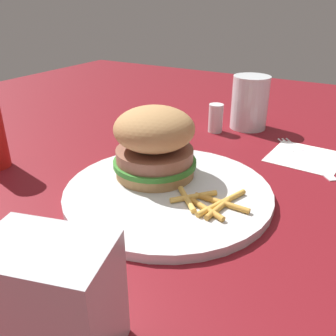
{
  "coord_description": "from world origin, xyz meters",
  "views": [
    {
      "loc": [
        -0.23,
        0.39,
        0.25
      ],
      "look_at": [
        -0.01,
        0.03,
        0.04
      ],
      "focal_mm": 38.73,
      "sensor_mm": 36.0,
      "label": 1
    }
  ],
  "objects_px": {
    "fork": "(305,155)",
    "napkin": "(305,157)",
    "napkin_dispenser": "(53,302)",
    "salt_shaker": "(216,118)",
    "drink_glass": "(249,105)",
    "fries_pile": "(209,203)",
    "sandwich": "(153,143)",
    "plate": "(168,192)"
  },
  "relations": [
    {
      "from": "fries_pile",
      "to": "salt_shaker",
      "type": "bearing_deg",
      "value": -67.68
    },
    {
      "from": "sandwich",
      "to": "napkin_dispenser",
      "type": "bearing_deg",
      "value": 107.9
    },
    {
      "from": "plate",
      "to": "salt_shaker",
      "type": "distance_m",
      "value": 0.27
    },
    {
      "from": "fork",
      "to": "sandwich",
      "type": "bearing_deg",
      "value": 50.62
    },
    {
      "from": "plate",
      "to": "fork",
      "type": "height_order",
      "value": "plate"
    },
    {
      "from": "salt_shaker",
      "to": "napkin",
      "type": "bearing_deg",
      "value": 167.6
    },
    {
      "from": "sandwich",
      "to": "napkin",
      "type": "relative_size",
      "value": 1.07
    },
    {
      "from": "napkin",
      "to": "drink_glass",
      "type": "height_order",
      "value": "drink_glass"
    },
    {
      "from": "fries_pile",
      "to": "napkin",
      "type": "relative_size",
      "value": 0.91
    },
    {
      "from": "sandwich",
      "to": "napkin",
      "type": "bearing_deg",
      "value": -129.72
    },
    {
      "from": "napkin",
      "to": "napkin_dispenser",
      "type": "xyz_separation_m",
      "value": [
        0.08,
        0.47,
        0.05
      ]
    },
    {
      "from": "fries_pile",
      "to": "drink_glass",
      "type": "distance_m",
      "value": 0.34
    },
    {
      "from": "napkin",
      "to": "salt_shaker",
      "type": "distance_m",
      "value": 0.19
    },
    {
      "from": "sandwich",
      "to": "fork",
      "type": "distance_m",
      "value": 0.27
    },
    {
      "from": "sandwich",
      "to": "napkin_dispenser",
      "type": "relative_size",
      "value": 1.19
    },
    {
      "from": "fork",
      "to": "napkin_dispenser",
      "type": "distance_m",
      "value": 0.48
    },
    {
      "from": "sandwich",
      "to": "napkin",
      "type": "xyz_separation_m",
      "value": [
        -0.17,
        -0.2,
        -0.06
      ]
    },
    {
      "from": "fork",
      "to": "salt_shaker",
      "type": "distance_m",
      "value": 0.19
    },
    {
      "from": "sandwich",
      "to": "fork",
      "type": "relative_size",
      "value": 0.82
    },
    {
      "from": "fries_pile",
      "to": "fork",
      "type": "relative_size",
      "value": 0.69
    },
    {
      "from": "sandwich",
      "to": "napkin_dispenser",
      "type": "height_order",
      "value": "sandwich"
    },
    {
      "from": "fork",
      "to": "napkin",
      "type": "bearing_deg",
      "value": 129.49
    },
    {
      "from": "napkin_dispenser",
      "to": "sandwich",
      "type": "bearing_deg",
      "value": 91.9
    },
    {
      "from": "plate",
      "to": "drink_glass",
      "type": "xyz_separation_m",
      "value": [
        0.0,
        -0.32,
        0.04
      ]
    },
    {
      "from": "napkin",
      "to": "napkin_dispenser",
      "type": "bearing_deg",
      "value": 79.94
    },
    {
      "from": "napkin_dispenser",
      "to": "salt_shaker",
      "type": "relative_size",
      "value": 1.79
    },
    {
      "from": "fork",
      "to": "drink_glass",
      "type": "relative_size",
      "value": 1.39
    },
    {
      "from": "napkin",
      "to": "fork",
      "type": "xyz_separation_m",
      "value": [
        0.0,
        -0.0,
        0.0
      ]
    },
    {
      "from": "plate",
      "to": "drink_glass",
      "type": "height_order",
      "value": "drink_glass"
    },
    {
      "from": "plate",
      "to": "salt_shaker",
      "type": "height_order",
      "value": "salt_shaker"
    },
    {
      "from": "napkin",
      "to": "drink_glass",
      "type": "distance_m",
      "value": 0.17
    },
    {
      "from": "plate",
      "to": "salt_shaker",
      "type": "bearing_deg",
      "value": -79.55
    },
    {
      "from": "fork",
      "to": "drink_glass",
      "type": "distance_m",
      "value": 0.17
    },
    {
      "from": "napkin",
      "to": "drink_glass",
      "type": "relative_size",
      "value": 1.06
    },
    {
      "from": "sandwich",
      "to": "napkin",
      "type": "distance_m",
      "value": 0.27
    },
    {
      "from": "plate",
      "to": "fries_pile",
      "type": "distance_m",
      "value": 0.07
    },
    {
      "from": "plate",
      "to": "sandwich",
      "type": "bearing_deg",
      "value": -31.7
    },
    {
      "from": "fries_pile",
      "to": "napkin_dispenser",
      "type": "xyz_separation_m",
      "value": [
        0.02,
        0.23,
        0.03
      ]
    },
    {
      "from": "fries_pile",
      "to": "napkin_dispenser",
      "type": "height_order",
      "value": "napkin_dispenser"
    },
    {
      "from": "napkin_dispenser",
      "to": "drink_glass",
      "type": "bearing_deg",
      "value": 79.09
    },
    {
      "from": "napkin",
      "to": "drink_glass",
      "type": "bearing_deg",
      "value": -35.68
    },
    {
      "from": "fork",
      "to": "napkin_dispenser",
      "type": "height_order",
      "value": "napkin_dispenser"
    }
  ]
}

